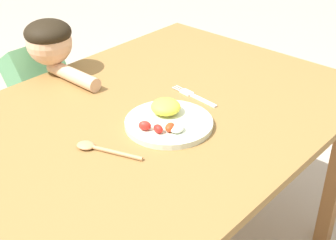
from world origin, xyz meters
The scene contains 5 objects.
dining_table centered at (0.00, 0.00, 0.63)m, with size 1.40×0.96×0.71m.
plate centered at (0.00, -0.09, 0.73)m, with size 0.26×0.26×0.06m.
fork centered at (0.19, -0.04, 0.71)m, with size 0.04×0.19×0.01m.
spoon centered at (-0.22, -0.03, 0.72)m, with size 0.09×0.20×0.01m.
person centered at (0.00, 0.56, 0.49)m, with size 0.20×0.47×0.91m.
Camera 1 is at (-0.89, -0.88, 1.43)m, focal length 50.97 mm.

